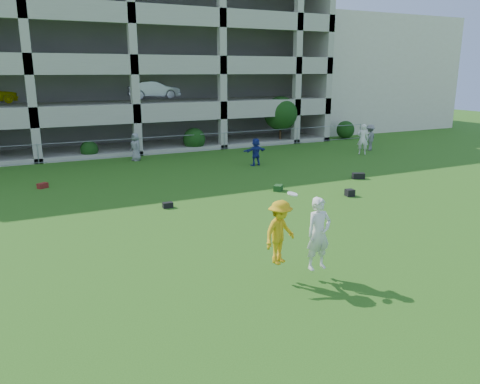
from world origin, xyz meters
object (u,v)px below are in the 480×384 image
bystander_d (256,152)px  bystander_e (363,139)px  bystander_c (136,147)px  crate_d (350,193)px  bystander_f (370,138)px  frisbee_contest (294,233)px  stucco_building (343,74)px  parking_garage (107,62)px

bystander_d → bystander_e: bearing=176.1°
bystander_c → crate_d: 13.96m
bystander_e → crate_d: (-7.56, -8.12, -0.84)m
bystander_f → crate_d: size_ratio=5.07×
bystander_c → bystander_f: 15.73m
bystander_c → frisbee_contest: (-0.46, -18.52, 0.46)m
bystander_d → frisbee_contest: frisbee_contest is taller
stucco_building → parking_garage: bearing=-179.3°
bystander_e → bystander_f: size_ratio=1.12×
bystander_c → parking_garage: (0.57, 10.18, 5.17)m
crate_d → bystander_e: bearing=47.0°
bystander_c → stucco_building: bearing=95.4°
parking_garage → bystander_d: bearing=-70.2°
bystander_c → crate_d: size_ratio=4.81×
bystander_c → bystander_f: size_ratio=0.95×
bystander_d → bystander_c: bearing=-43.3°
stucco_building → bystander_e: size_ratio=8.06×
bystander_f → frisbee_contest: frisbee_contest is taller
bystander_d → crate_d: bearing=87.9°
bystander_f → crate_d: 12.87m
parking_garage → bystander_c: bearing=-93.2°
stucco_building → parking_garage: size_ratio=0.53×
bystander_d → bystander_e: 8.05m
crate_d → bystander_d: bearing=93.5°
bystander_f → bystander_c: bearing=-34.1°
crate_d → frisbee_contest: 9.21m
stucco_building → parking_garage: parking_garage is taller
stucco_building → bystander_f: size_ratio=9.02×
bystander_f → parking_garage: parking_garage is taller
stucco_building → bystander_e: bearing=-123.2°
stucco_building → bystander_f: (-8.19, -13.78, -4.11)m
bystander_d → parking_garage: (-5.29, 14.72, 5.22)m
bystander_f → stucco_building: bearing=-142.7°
stucco_building → bystander_c: 26.14m
parking_garage → stucco_building: bearing=0.7°
stucco_building → bystander_c: (-23.58, -10.48, -4.16)m
crate_d → parking_garage: 24.05m
stucco_building → crate_d: 29.07m
bystander_c → bystander_f: bystander_f is taller
stucco_building → bystander_c: size_ratio=9.50×
parking_garage → frisbee_contest: bearing=-92.1°
bystander_f → parking_garage: bearing=-64.3°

